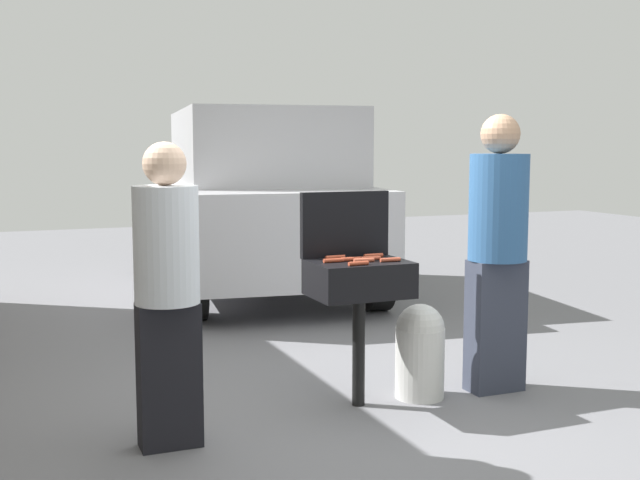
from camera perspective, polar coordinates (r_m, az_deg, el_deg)
name	(u,v)px	position (r m, az deg, el deg)	size (l,w,h in m)	color
ground_plane	(335,414)	(4.97, 1.07, -12.36)	(24.00, 24.00, 0.00)	slate
bbq_grill	(359,284)	(4.95, 2.82, -3.16)	(0.60, 0.44, 0.92)	black
grill_lid_open	(345,224)	(5.10, 1.80, 1.14)	(0.60, 0.05, 0.42)	black
hot_dog_0	(364,260)	(4.87, 3.17, -1.46)	(0.03, 0.03, 0.13)	#C6593D
hot_dog_1	(390,260)	(4.91, 5.06, -1.42)	(0.03, 0.03, 0.13)	#B74C33
hot_dog_2	(373,256)	(5.08, 3.85, -1.12)	(0.03, 0.03, 0.13)	#AD4228
hot_dog_3	(370,258)	(4.96, 3.65, -1.32)	(0.03, 0.03, 0.13)	#B74C33
hot_dog_4	(335,257)	(4.99, 1.11, -1.25)	(0.03, 0.03, 0.13)	#AD4228
hot_dog_5	(333,260)	(4.86, 0.97, -1.48)	(0.03, 0.03, 0.13)	#AD4228
hot_dog_6	(358,263)	(4.74, 2.78, -1.69)	(0.03, 0.03, 0.13)	#AD4228
hot_dog_7	(351,259)	(4.91, 2.22, -1.38)	(0.03, 0.03, 0.13)	#AD4228
propane_tank	(420,349)	(5.23, 7.19, -7.78)	(0.32, 0.32, 0.62)	silver
person_left	(167,284)	(4.31, -10.92, -3.13)	(0.35, 0.35, 1.65)	black
person_right	(498,243)	(5.34, 12.63, -0.20)	(0.39, 0.39, 1.84)	#333847
parked_minivan	(259,200)	(9.04, -4.39, 2.89)	(2.48, 4.61, 2.02)	#B7B7BC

